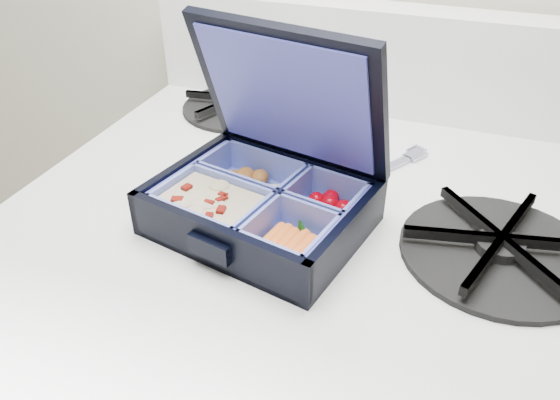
% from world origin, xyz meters
% --- Properties ---
extents(bento_box, '(0.25, 0.21, 0.05)m').
position_xyz_m(bento_box, '(-0.72, 1.59, 1.02)').
color(bento_box, black).
rests_on(bento_box, stove).
extents(burner_grate, '(0.24, 0.24, 0.03)m').
position_xyz_m(burner_grate, '(-0.48, 1.63, 1.01)').
color(burner_grate, black).
rests_on(burner_grate, stove).
extents(burner_grate_rear, '(0.20, 0.20, 0.02)m').
position_xyz_m(burner_grate_rear, '(-0.87, 1.86, 1.01)').
color(burner_grate_rear, black).
rests_on(burner_grate_rear, stove).
extents(fork, '(0.11, 0.17, 0.01)m').
position_xyz_m(fork, '(-0.63, 1.73, 1.00)').
color(fork, '#9A9BB3').
rests_on(fork, stove).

